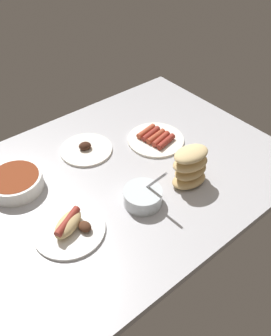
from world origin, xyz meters
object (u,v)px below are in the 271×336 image
Objects in this scene: plate_sausages at (156,139)px; bread_stack at (190,167)px; plate_hotdog_assembled at (69,227)px; bowl_coleslaw at (143,196)px; plate_grilled_meat at (86,149)px; bowl_chili at (15,182)px.

bread_stack is at bearing -105.55° from plate_sausages.
bowl_coleslaw is at bearing -11.78° from plate_hotdog_assembled.
bread_stack is (18.38, -37.58, 6.40)cm from plate_grilled_meat.
bowl_chili is at bearing -176.23° from plate_grilled_meat.
bread_stack is 0.63× the size of plate_sausages.
bowl_coleslaw is 0.67× the size of plate_sausages.
bowl_coleslaw is at bearing 171.31° from bread_stack.
bowl_chili reaches higher than plate_grilled_meat.
bread_stack is (18.67, -2.85, 4.22)cm from bowl_coleslaw.
plate_grilled_meat is at bearing 49.45° from plate_hotdog_assembled.
bowl_coleslaw is 44.12cm from bowl_chili.
plate_sausages is at bearing 74.45° from bread_stack.
plate_sausages is (25.36, -12.50, 0.27)cm from plate_grilled_meat.
plate_grilled_meat is 1.09× the size of bowl_chili.
bowl_coleslaw reaches higher than plate_hotdog_assembled.
plate_grilled_meat is (0.29, 34.72, -2.18)cm from bowl_coleslaw.
plate_grilled_meat is at bearing 153.76° from plate_sausages.
plate_grilled_meat is 42.32cm from bread_stack.
bowl_chili is at bearing 143.56° from bread_stack.
plate_sausages is at bearing 18.58° from plate_hotdog_assembled.
bowl_chili is (-55.21, 10.53, 1.93)cm from plate_sausages.
bread_stack is 0.78× the size of bowl_chili.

